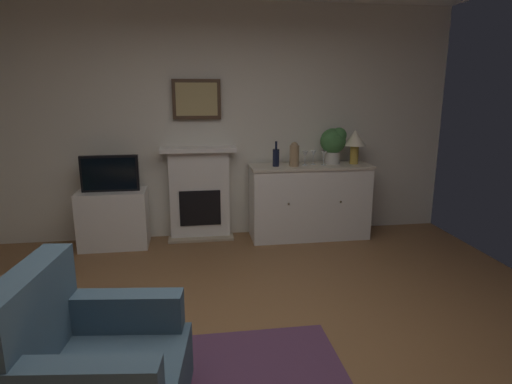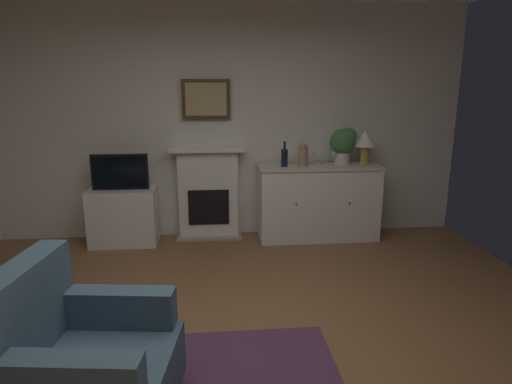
# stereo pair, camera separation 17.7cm
# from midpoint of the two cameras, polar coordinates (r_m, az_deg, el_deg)

# --- Properties ---
(ground_plane) EXTENTS (5.60, 5.46, 0.10)m
(ground_plane) POSITION_cam_midpoint_polar(r_m,az_deg,el_deg) (3.09, 0.55, -22.54)
(ground_plane) COLOR brown
(ground_plane) RESTS_ON ground
(wall_rear) EXTENTS (5.60, 0.06, 2.72)m
(wall_rear) POSITION_cam_midpoint_polar(r_m,az_deg,el_deg) (5.20, -2.52, 9.04)
(wall_rear) COLOR silver
(wall_rear) RESTS_ON ground_plane
(fireplace_unit) EXTENTS (0.87, 0.30, 1.10)m
(fireplace_unit) POSITION_cam_midpoint_polar(r_m,az_deg,el_deg) (5.20, -5.31, -0.08)
(fireplace_unit) COLOR white
(fireplace_unit) RESTS_ON ground_plane
(framed_picture) EXTENTS (0.55, 0.04, 0.45)m
(framed_picture) POSITION_cam_midpoint_polar(r_m,az_deg,el_deg) (5.10, -5.58, 12.06)
(framed_picture) COLOR #473323
(sideboard_cabinet) EXTENTS (1.43, 0.49, 0.89)m
(sideboard_cabinet) POSITION_cam_midpoint_polar(r_m,az_deg,el_deg) (5.21, 9.15, -1.33)
(sideboard_cabinet) COLOR white
(sideboard_cabinet) RESTS_ON ground_plane
(table_lamp) EXTENTS (0.26, 0.26, 0.40)m
(table_lamp) POSITION_cam_midpoint_polar(r_m,az_deg,el_deg) (5.24, 15.12, 6.49)
(table_lamp) COLOR #B79338
(table_lamp) RESTS_ON sideboard_cabinet
(wine_bottle) EXTENTS (0.08, 0.08, 0.29)m
(wine_bottle) POSITION_cam_midpoint_polar(r_m,az_deg,el_deg) (4.98, 4.78, 4.57)
(wine_bottle) COLOR black
(wine_bottle) RESTS_ON sideboard_cabinet
(wine_glass_left) EXTENTS (0.07, 0.07, 0.16)m
(wine_glass_left) POSITION_cam_midpoint_polar(r_m,az_deg,el_deg) (5.08, 8.63, 4.80)
(wine_glass_left) COLOR silver
(wine_glass_left) RESTS_ON sideboard_cabinet
(wine_glass_center) EXTENTS (0.07, 0.07, 0.16)m
(wine_glass_center) POSITION_cam_midpoint_polar(r_m,az_deg,el_deg) (5.14, 9.72, 4.86)
(wine_glass_center) COLOR silver
(wine_glass_center) RESTS_ON sideboard_cabinet
(wine_glass_right) EXTENTS (0.07, 0.07, 0.16)m
(wine_glass_right) POSITION_cam_midpoint_polar(r_m,az_deg,el_deg) (5.11, 11.11, 4.75)
(wine_glass_right) COLOR silver
(wine_glass_right) RESTS_ON sideboard_cabinet
(vase_decorative) EXTENTS (0.11, 0.11, 0.28)m
(vase_decorative) POSITION_cam_midpoint_polar(r_m,az_deg,el_deg) (5.00, 7.21, 4.91)
(vase_decorative) COLOR #9E7F5B
(vase_decorative) RESTS_ON sideboard_cabinet
(tv_cabinet) EXTENTS (0.75, 0.42, 0.65)m
(tv_cabinet) POSITION_cam_midpoint_polar(r_m,az_deg,el_deg) (5.19, -16.09, -3.12)
(tv_cabinet) COLOR white
(tv_cabinet) RESTS_ON ground_plane
(tv_set) EXTENTS (0.62, 0.07, 0.40)m
(tv_set) POSITION_cam_midpoint_polar(r_m,az_deg,el_deg) (5.05, -16.52, 2.54)
(tv_set) COLOR black
(tv_set) RESTS_ON tv_cabinet
(potted_plant_small) EXTENTS (0.30, 0.30, 0.43)m
(potted_plant_small) POSITION_cam_midpoint_polar(r_m,az_deg,el_deg) (5.21, 12.42, 6.34)
(potted_plant_small) COLOR beige
(potted_plant_small) RESTS_ON sideboard_cabinet
(armchair) EXTENTS (0.90, 0.86, 0.92)m
(armchair) POSITION_cam_midpoint_polar(r_m,az_deg,el_deg) (2.54, -20.14, -20.49)
(armchair) COLOR #3F596B
(armchair) RESTS_ON ground_plane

